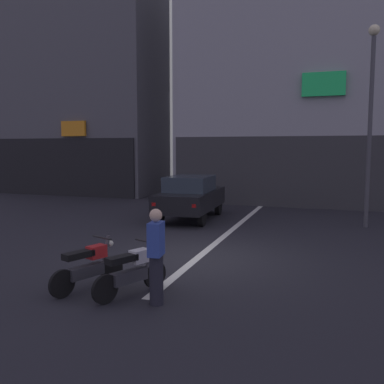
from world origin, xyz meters
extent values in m
plane|color=#232328|center=(0.00, 0.00, 0.00)|extent=(120.00, 120.00, 0.00)
cube|color=silver|center=(0.00, 6.00, 0.00)|extent=(0.20, 18.00, 0.01)
cube|color=#56565B|center=(-11.47, 13.82, 8.66)|extent=(9.77, 7.02, 17.33)
cube|color=black|center=(-11.47, 10.26, 1.60)|extent=(9.38, 0.10, 3.20)
cube|color=orange|center=(-10.35, 10.19, 3.72)|extent=(1.47, 0.16, 0.83)
cube|color=#9E9EA3|center=(0.60, 13.82, 6.34)|extent=(9.93, 8.36, 12.69)
cube|color=#373739|center=(0.60, 9.59, 1.60)|extent=(9.54, 0.10, 3.20)
cube|color=#1EE566|center=(2.60, 9.52, 5.39)|extent=(1.80, 0.16, 1.01)
cylinder|color=black|center=(-2.79, 6.54, 0.32)|extent=(0.21, 0.65, 0.64)
cylinder|color=black|center=(-1.24, 6.60, 0.32)|extent=(0.21, 0.65, 0.64)
cylinder|color=black|center=(-2.68, 3.94, 0.32)|extent=(0.21, 0.65, 0.64)
cylinder|color=black|center=(-1.13, 4.01, 0.32)|extent=(0.21, 0.65, 0.64)
cube|color=black|center=(-1.96, 5.27, 0.75)|extent=(1.93, 4.17, 0.66)
cube|color=#2D3842|center=(-1.95, 5.12, 1.36)|extent=(1.63, 2.03, 0.56)
cube|color=red|center=(-2.57, 3.22, 0.80)|extent=(0.14, 0.07, 0.12)
cube|color=red|center=(-1.17, 3.28, 0.80)|extent=(0.14, 0.07, 0.12)
cylinder|color=#47474C|center=(4.21, 5.63, 3.15)|extent=(0.14, 0.14, 6.31)
sphere|color=beige|center=(4.21, 5.63, 6.49)|extent=(0.36, 0.36, 0.36)
cylinder|color=black|center=(-1.07, -2.32, 0.26)|extent=(0.25, 0.51, 0.52)
cylinder|color=black|center=(-1.48, -3.39, 0.26)|extent=(0.25, 0.51, 0.52)
cube|color=#38383D|center=(-1.29, -2.90, 0.37)|extent=(0.45, 0.76, 0.22)
cube|color=black|center=(-1.35, -3.05, 0.72)|extent=(0.42, 0.64, 0.12)
cube|color=red|center=(-1.20, -2.66, 0.70)|extent=(0.33, 0.41, 0.24)
cylinder|color=#4C4C51|center=(-1.12, -2.46, 0.63)|extent=(0.15, 0.25, 0.70)
cylinder|color=black|center=(-1.15, -2.54, 0.95)|extent=(0.53, 0.23, 0.04)
sphere|color=silver|center=(-1.08, -2.34, 0.80)|extent=(0.12, 0.12, 0.12)
cylinder|color=black|center=(-0.11, -2.36, 0.26)|extent=(0.28, 0.50, 0.52)
cylinder|color=black|center=(-0.60, -3.40, 0.26)|extent=(0.28, 0.50, 0.52)
cube|color=#38383D|center=(-0.38, -2.93, 0.37)|extent=(0.49, 0.75, 0.22)
cube|color=black|center=(-0.44, -3.07, 0.72)|extent=(0.45, 0.64, 0.12)
cube|color=silver|center=(-0.27, -2.69, 0.70)|extent=(0.35, 0.42, 0.24)
cylinder|color=#4C4C51|center=(-0.18, -2.50, 0.63)|extent=(0.16, 0.24, 0.70)
cylinder|color=black|center=(-0.21, -2.57, 0.95)|extent=(0.51, 0.26, 0.04)
sphere|color=silver|center=(-0.12, -2.38, 0.80)|extent=(0.12, 0.12, 0.12)
cylinder|color=#23232D|center=(0.26, -3.14, 0.43)|extent=(0.24, 0.24, 0.86)
cube|color=#334CA5|center=(0.26, -3.14, 1.15)|extent=(0.26, 0.38, 0.58)
sphere|color=beige|center=(0.26, -3.14, 1.56)|extent=(0.22, 0.22, 0.22)
camera|label=1|loc=(3.07, -9.60, 2.70)|focal=39.26mm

